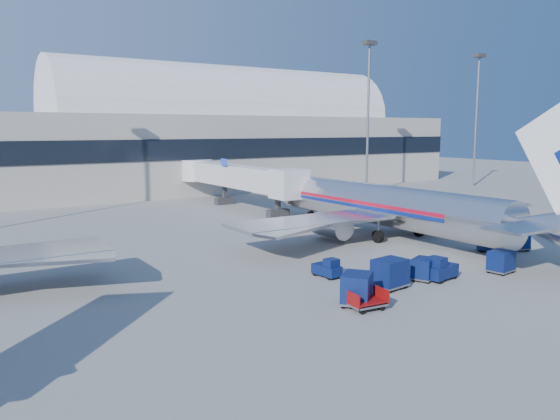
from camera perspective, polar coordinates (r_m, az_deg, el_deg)
ground at (r=41.60m, az=6.06°, el=-5.38°), size 260.00×260.00×0.00m
terminal at (r=88.02m, az=-25.50°, el=6.07°), size 170.00×28.15×21.00m
airliner_main at (r=50.96m, az=11.63°, el=0.39°), size 32.00×37.26×12.07m
jetbridge_near at (r=70.62m, az=-5.02°, el=3.55°), size 4.40×27.50×6.25m
mast_east at (r=82.88m, az=9.23°, el=11.72°), size 2.00×1.20×22.60m
mast_far_east at (r=101.38m, az=19.91°, el=10.71°), size 2.00×1.20×22.60m
barrier_near at (r=55.67m, az=19.23°, el=-1.81°), size 3.00×0.55×0.90m
barrier_mid at (r=58.30m, az=21.22°, el=-1.47°), size 3.00×0.55×0.90m
barrier_far at (r=60.99m, az=23.03°, el=-1.16°), size 3.00×0.55×0.90m
tug_lead at (r=37.79m, az=16.35°, el=-5.95°), size 2.66×1.63×1.62m
tug_right at (r=47.71m, az=21.30°, el=-3.18°), size 2.59×2.85×1.69m
tug_left at (r=37.14m, az=4.98°, el=-6.09°), size 1.21×2.13×1.33m
cart_train_a at (r=37.42m, az=14.77°, el=-5.94°), size 2.06×1.85×1.49m
cart_train_b at (r=35.01m, az=11.40°, el=-6.46°), size 2.31×1.87×1.88m
cart_train_c at (r=31.46m, az=8.03°, el=-8.12°), size 2.64×2.56×1.85m
cart_solo_near at (r=40.98m, az=22.10°, el=-4.98°), size 1.92×1.55×1.56m
cart_solo_far at (r=49.02m, az=23.58°, el=-2.98°), size 2.05×1.82×1.49m
cart_open_red at (r=31.01m, az=9.06°, el=-9.53°), size 2.20×1.66×0.55m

